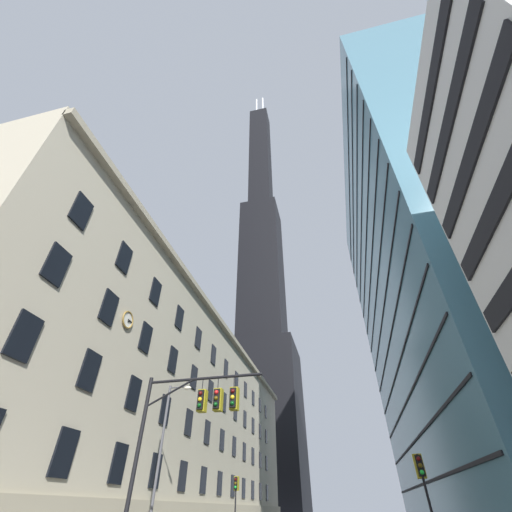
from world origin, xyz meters
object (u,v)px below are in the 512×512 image
street_lamppost (164,443)px  traffic_light_far_left (236,487)px  traffic_signal_mast (194,415)px  traffic_light_near_right (421,471)px

street_lamppost → traffic_light_far_left: bearing=79.6°
traffic_signal_mast → street_lamppost: street_lamppost is taller
traffic_light_near_right → traffic_light_far_left: bearing=135.6°
traffic_signal_mast → traffic_light_far_left: 17.83m
traffic_light_near_right → street_lamppost: size_ratio=0.43×
traffic_light_near_right → traffic_light_far_left: size_ratio=0.97×
traffic_signal_mast → traffic_light_near_right: traffic_signal_mast is taller
traffic_signal_mast → traffic_light_near_right: 11.50m
traffic_signal_mast → traffic_light_far_left: traffic_signal_mast is taller
traffic_signal_mast → traffic_light_near_right: bearing=23.3°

